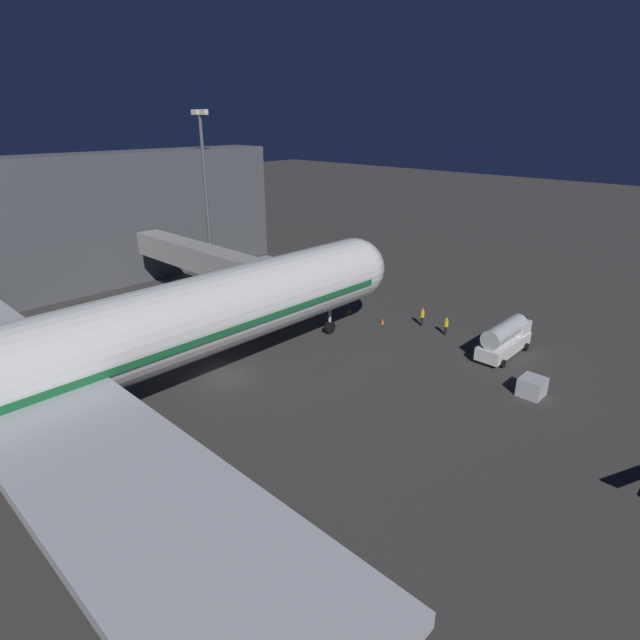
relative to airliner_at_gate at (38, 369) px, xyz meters
The scene contains 10 objects.
ground_plane 14.24m from the airliner_at_gate, 90.00° to the right, with size 320.00×320.00×0.00m, color #383533.
airliner_at_gate is the anchor object (origin of this frame).
jet_bridge 24.33m from the airliner_at_gate, 59.81° to the right, with size 22.89×3.40×7.25m.
apron_floodlight_mast 39.72m from the airliner_at_gate, 49.50° to the right, with size 2.90×0.50×20.29m.
fuel_tanker 35.78m from the airliner_at_gate, 113.61° to the right, with size 2.46×6.58×3.15m.
baggage_container_mid_row 33.54m from the airliner_at_gate, 124.80° to the right, with size 1.72×1.80×1.42m, color #B7BABF.
ground_crew_marshaller_fwd 33.97m from the airliner_at_gate, 99.20° to the right, with size 0.40×0.40×1.87m.
ground_crew_by_tug 34.19m from the airliner_at_gate, 104.17° to the right, with size 0.40×0.40×1.74m.
traffic_cone_nose_port 31.52m from the airliner_at_gate, 94.06° to the right, with size 0.36×0.36×0.55m, color orange.
traffic_cone_nose_starboard 31.52m from the airliner_at_gate, 85.94° to the right, with size 0.36×0.36×0.55m, color orange.
Camera 1 is at (-30.61, 21.01, 19.45)m, focal length 28.63 mm.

